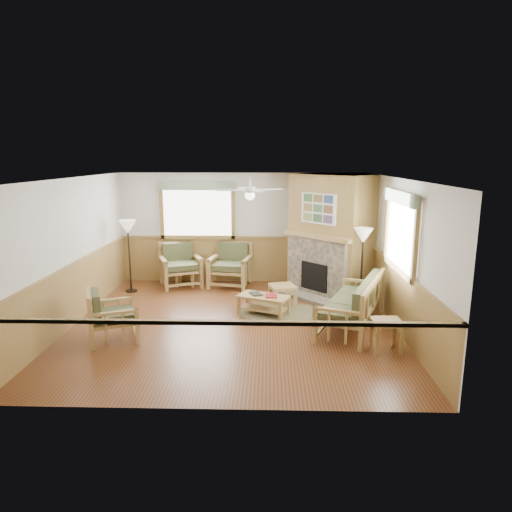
{
  "coord_description": "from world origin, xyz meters",
  "views": [
    {
      "loc": [
        0.65,
        -8.12,
        3.07
      ],
      "look_at": [
        0.4,
        0.7,
        1.15
      ],
      "focal_mm": 32.0,
      "sensor_mm": 36.0,
      "label": 1
    }
  ],
  "objects_px": {
    "armchair_back_right": "(230,265)",
    "coffee_table": "(263,305)",
    "armchair_back_left": "(180,265)",
    "sofa": "(352,303)",
    "floor_lamp_left": "(129,256)",
    "end_table_sofa": "(386,336)",
    "floor_lamp_right": "(362,269)",
    "armchair_left": "(113,315)",
    "end_table_chairs": "(186,275)",
    "footstool": "(283,295)"
  },
  "relations": [
    {
      "from": "armchair_back_right",
      "to": "floor_lamp_right",
      "type": "distance_m",
      "value": 3.25
    },
    {
      "from": "sofa",
      "to": "floor_lamp_right",
      "type": "relative_size",
      "value": 1.22
    },
    {
      "from": "end_table_sofa",
      "to": "floor_lamp_left",
      "type": "relative_size",
      "value": 0.31
    },
    {
      "from": "armchair_back_left",
      "to": "end_table_chairs",
      "type": "xyz_separation_m",
      "value": [
        0.13,
        0.0,
        -0.26
      ]
    },
    {
      "from": "armchair_left",
      "to": "armchair_back_right",
      "type": "bearing_deg",
      "value": -50.39
    },
    {
      "from": "sofa",
      "to": "armchair_left",
      "type": "bearing_deg",
      "value": -58.12
    },
    {
      "from": "coffee_table",
      "to": "floor_lamp_right",
      "type": "distance_m",
      "value": 2.15
    },
    {
      "from": "armchair_back_right",
      "to": "floor_lamp_left",
      "type": "distance_m",
      "value": 2.36
    },
    {
      "from": "armchair_left",
      "to": "armchair_back_left",
      "type": "bearing_deg",
      "value": -31.97
    },
    {
      "from": "footstool",
      "to": "end_table_sofa",
      "type": "bearing_deg",
      "value": -54.83
    },
    {
      "from": "armchair_back_left",
      "to": "floor_lamp_left",
      "type": "distance_m",
      "value": 1.23
    },
    {
      "from": "footstool",
      "to": "armchair_left",
      "type": "bearing_deg",
      "value": -146.9
    },
    {
      "from": "end_table_chairs",
      "to": "end_table_sofa",
      "type": "relative_size",
      "value": 0.99
    },
    {
      "from": "armchair_back_right",
      "to": "end_table_chairs",
      "type": "relative_size",
      "value": 2.02
    },
    {
      "from": "sofa",
      "to": "end_table_sofa",
      "type": "height_order",
      "value": "sofa"
    },
    {
      "from": "armchair_back_left",
      "to": "armchair_back_right",
      "type": "bearing_deg",
      "value": -21.78
    },
    {
      "from": "armchair_back_right",
      "to": "coffee_table",
      "type": "bearing_deg",
      "value": -57.28
    },
    {
      "from": "armchair_left",
      "to": "floor_lamp_left",
      "type": "xyz_separation_m",
      "value": [
        -0.55,
        2.84,
        0.4
      ]
    },
    {
      "from": "armchair_left",
      "to": "end_table_chairs",
      "type": "bearing_deg",
      "value": -34.14
    },
    {
      "from": "end_table_chairs",
      "to": "sofa",
      "type": "bearing_deg",
      "value": -37.58
    },
    {
      "from": "armchair_back_left",
      "to": "floor_lamp_left",
      "type": "xyz_separation_m",
      "value": [
        -1.07,
        -0.53,
        0.33
      ]
    },
    {
      "from": "armchair_back_left",
      "to": "floor_lamp_right",
      "type": "xyz_separation_m",
      "value": [
        4.03,
        -1.59,
        0.33
      ]
    },
    {
      "from": "sofa",
      "to": "footstool",
      "type": "bearing_deg",
      "value": -113.16
    },
    {
      "from": "armchair_back_right",
      "to": "floor_lamp_left",
      "type": "relative_size",
      "value": 0.61
    },
    {
      "from": "armchair_left",
      "to": "coffee_table",
      "type": "xyz_separation_m",
      "value": [
        2.55,
        1.35,
        -0.25
      ]
    },
    {
      "from": "sofa",
      "to": "floor_lamp_left",
      "type": "height_order",
      "value": "floor_lamp_left"
    },
    {
      "from": "sofa",
      "to": "footstool",
      "type": "xyz_separation_m",
      "value": [
        -1.22,
        1.26,
        -0.25
      ]
    },
    {
      "from": "coffee_table",
      "to": "floor_lamp_left",
      "type": "bearing_deg",
      "value": 177.14
    },
    {
      "from": "armchair_back_right",
      "to": "coffee_table",
      "type": "distance_m",
      "value": 2.21
    },
    {
      "from": "coffee_table",
      "to": "floor_lamp_right",
      "type": "relative_size",
      "value": 0.58
    },
    {
      "from": "floor_lamp_right",
      "to": "floor_lamp_left",
      "type": "bearing_deg",
      "value": 168.3
    },
    {
      "from": "armchair_back_right",
      "to": "end_table_sofa",
      "type": "relative_size",
      "value": 1.99
    },
    {
      "from": "coffee_table",
      "to": "armchair_back_left",
      "type": "bearing_deg",
      "value": 158.03
    },
    {
      "from": "armchair_back_left",
      "to": "end_table_chairs",
      "type": "bearing_deg",
      "value": -21.78
    },
    {
      "from": "armchair_left",
      "to": "end_table_chairs",
      "type": "relative_size",
      "value": 1.73
    },
    {
      "from": "floor_lamp_left",
      "to": "floor_lamp_right",
      "type": "height_order",
      "value": "floor_lamp_right"
    },
    {
      "from": "floor_lamp_left",
      "to": "sofa",
      "type": "bearing_deg",
      "value": -24.78
    },
    {
      "from": "coffee_table",
      "to": "footstool",
      "type": "relative_size",
      "value": 1.92
    },
    {
      "from": "armchair_back_right",
      "to": "armchair_left",
      "type": "distance_m",
      "value": 3.79
    },
    {
      "from": "coffee_table",
      "to": "end_table_sofa",
      "type": "height_order",
      "value": "end_table_sofa"
    },
    {
      "from": "sofa",
      "to": "armchair_back_right",
      "type": "distance_m",
      "value": 3.64
    },
    {
      "from": "sofa",
      "to": "armchair_back_right",
      "type": "xyz_separation_m",
      "value": [
        -2.44,
        2.71,
        0.04
      ]
    },
    {
      "from": "coffee_table",
      "to": "floor_lamp_right",
      "type": "xyz_separation_m",
      "value": [
        2.0,
        0.44,
        0.65
      ]
    },
    {
      "from": "armchair_back_right",
      "to": "armchair_back_left",
      "type": "bearing_deg",
      "value": -169.44
    },
    {
      "from": "armchair_back_left",
      "to": "floor_lamp_left",
      "type": "bearing_deg",
      "value": -175.32
    },
    {
      "from": "armchair_back_left",
      "to": "coffee_table",
      "type": "bearing_deg",
      "value": -66.61
    },
    {
      "from": "footstool",
      "to": "floor_lamp_right",
      "type": "bearing_deg",
      "value": -4.86
    },
    {
      "from": "armchair_left",
      "to": "coffee_table",
      "type": "relative_size",
      "value": 0.91
    },
    {
      "from": "armchair_back_left",
      "to": "end_table_sofa",
      "type": "bearing_deg",
      "value": -64.47
    },
    {
      "from": "armchair_back_right",
      "to": "coffee_table",
      "type": "relative_size",
      "value": 1.06
    }
  ]
}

